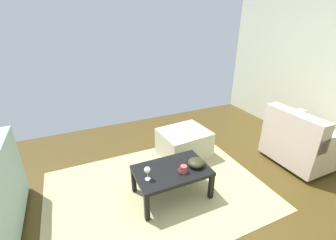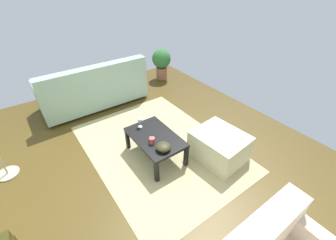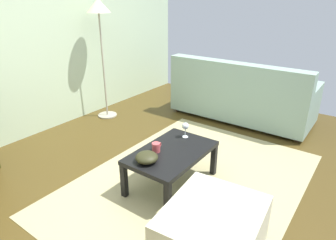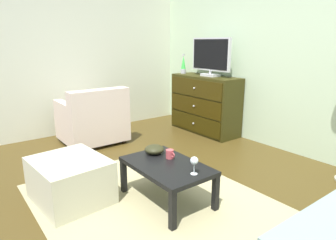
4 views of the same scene
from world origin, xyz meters
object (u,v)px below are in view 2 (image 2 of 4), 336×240
Objects in this scene: coffee_table at (155,139)px; wine_glass at (140,120)px; mug at (152,140)px; potted_plant at (161,61)px; couch_large at (94,89)px; ottoman at (219,146)px; bowl_decorative at (163,147)px.

wine_glass reaches higher than coffee_table.
mug is 0.16× the size of potted_plant.
couch_large reaches higher than potted_plant.
potted_plant is at bearing -81.42° from couch_large.
wine_glass is at bearing 42.00° from ottoman.
bowl_decorative is at bearing 71.57° from ottoman.
bowl_decorative is at bearing 146.03° from potted_plant.
mug is at bearing 131.23° from coffee_table.
potted_plant is (2.30, -1.73, 0.02)m from mug.
potted_plant is at bearing -33.97° from bowl_decorative.
ottoman is (-2.48, -0.87, -0.13)m from couch_large.
couch_large is 2.80× the size of ottoman.
wine_glass is 0.80× the size of bowl_decorative.
bowl_decorative is 0.10× the size of couch_large.
couch_large reaches higher than coffee_table.
coffee_table is 5.42× the size of wine_glass.
ottoman is at bearing -108.43° from bowl_decorative.
mug is at bearing 61.24° from ottoman.
mug is (-0.09, 0.11, 0.09)m from coffee_table.
coffee_table is 0.36m from wine_glass.
coffee_table is at bearing 52.77° from ottoman.
coffee_table is 4.34× the size of bowl_decorative.
couch_large is 2.64m from ottoman.
coffee_table is at bearing -11.55° from bowl_decorative.
ottoman is (-0.86, -0.77, -0.28)m from wine_glass.
potted_plant reaches higher than coffee_table.
bowl_decorative reaches higher than ottoman.
mug is 0.58× the size of bowl_decorative.
mug is at bearing -178.80° from couch_large.
wine_glass is 0.22× the size of potted_plant.
potted_plant is at bearing -41.51° from wine_glass.
mug is (-0.41, 0.05, -0.07)m from wine_glass.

